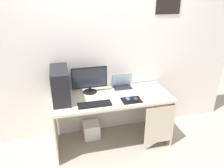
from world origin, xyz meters
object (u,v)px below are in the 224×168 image
(pc_tower, at_px, (60,85))
(mouse_right, at_px, (136,99))
(monitor, at_px, (90,80))
(mouse_left, at_px, (128,99))
(subwoofer, at_px, (91,130))
(keyboard, at_px, (95,104))
(laptop, at_px, (123,86))

(pc_tower, relative_size, mouse_right, 5.17)
(monitor, bearing_deg, mouse_left, -38.74)
(mouse_right, height_order, subwoofer, mouse_right)
(mouse_right, bearing_deg, mouse_left, 165.26)
(keyboard, distance_m, mouse_right, 0.54)
(pc_tower, xyz_separation_m, monitor, (0.39, 0.12, -0.02))
(subwoofer, bearing_deg, laptop, 4.07)
(monitor, xyz_separation_m, keyboard, (-0.00, -0.37, -0.18))
(keyboard, bearing_deg, monitor, 89.88)
(pc_tower, height_order, subwoofer, pc_tower)
(keyboard, bearing_deg, mouse_right, -0.53)
(keyboard, height_order, subwoofer, keyboard)
(subwoofer, bearing_deg, keyboard, -88.60)
(laptop, height_order, mouse_right, laptop)
(pc_tower, bearing_deg, mouse_left, -15.56)
(mouse_left, relative_size, mouse_right, 1.00)
(laptop, distance_m, mouse_left, 0.37)
(monitor, height_order, keyboard, monitor)
(laptop, relative_size, keyboard, 0.72)
(laptop, bearing_deg, keyboard, -140.78)
(monitor, xyz_separation_m, mouse_right, (0.54, -0.38, -0.17))
(laptop, distance_m, keyboard, 0.62)
(mouse_left, xyz_separation_m, subwoofer, (-0.45, 0.34, -0.65))
(mouse_left, xyz_separation_m, mouse_right, (0.09, -0.02, 0.00))
(pc_tower, relative_size, mouse_left, 5.17)
(laptop, relative_size, mouse_left, 3.14)
(monitor, relative_size, laptop, 1.61)
(keyboard, bearing_deg, mouse_left, 2.59)
(pc_tower, xyz_separation_m, laptop, (0.87, 0.14, -0.17))
(pc_tower, bearing_deg, laptop, 9.07)
(mouse_right, bearing_deg, pc_tower, 164.52)
(pc_tower, distance_m, monitor, 0.41)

